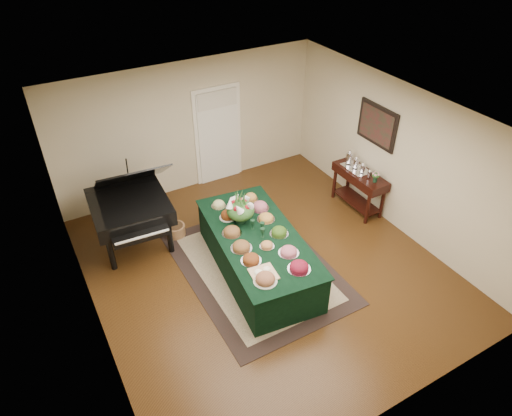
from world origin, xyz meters
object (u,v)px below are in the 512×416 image
floral_centerpiece (240,207)px  mahogany_sideboard (359,181)px  buffet_table (258,253)px  grand_piano (130,206)px

floral_centerpiece → mahogany_sideboard: floral_centerpiece is taller
buffet_table → mahogany_sideboard: size_ratio=2.33×
buffet_table → grand_piano: (-1.55, 1.72, 0.43)m
floral_centerpiece → grand_piano: (-1.50, 1.26, -0.22)m
floral_centerpiece → mahogany_sideboard: (2.69, 0.15, -0.40)m
floral_centerpiece → grand_piano: size_ratio=0.29×
buffet_table → mahogany_sideboard: mahogany_sideboard is taller
buffet_table → floral_centerpiece: bearing=96.9°
mahogany_sideboard → buffet_table: bearing=-166.8°
buffet_table → floral_centerpiece: floral_centerpiece is taller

